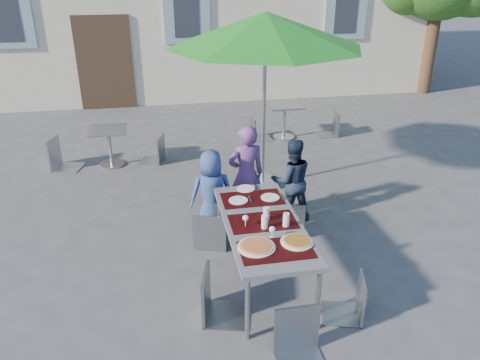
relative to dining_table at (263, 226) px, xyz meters
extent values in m
plane|color=#414143|center=(-0.12, 0.04, -0.70)|extent=(90.00, 90.00, 0.00)
cube|color=#38271A|center=(-2.12, 7.51, 0.40)|extent=(1.30, 0.06, 2.20)
cube|color=gray|center=(-4.12, 7.51, 1.50)|extent=(1.10, 0.06, 1.40)
cube|color=#262B33|center=(-4.12, 7.49, 1.50)|extent=(0.60, 0.04, 1.10)
cube|color=gray|center=(-0.12, 7.51, 1.50)|extent=(1.10, 0.06, 1.40)
cube|color=#262B33|center=(-0.12, 7.49, 1.50)|extent=(0.60, 0.04, 1.10)
cube|color=gray|center=(3.88, 7.51, 1.50)|extent=(1.10, 0.06, 1.40)
cube|color=#262B33|center=(3.88, 7.49, 1.50)|extent=(0.60, 0.04, 1.10)
cylinder|color=#47311E|center=(6.38, 7.54, 0.70)|extent=(0.36, 0.36, 2.80)
cube|color=#46464B|center=(0.00, 0.00, 0.03)|extent=(0.80, 1.85, 0.05)
cylinder|color=#949B9F|center=(-0.34, -0.86, -0.35)|extent=(0.05, 0.05, 0.70)
cylinder|color=#949B9F|center=(0.34, -0.86, -0.35)|extent=(0.05, 0.05, 0.70)
cylinder|color=#949B9F|center=(-0.34, 0.86, -0.35)|extent=(0.05, 0.05, 0.70)
cylinder|color=#949B9F|center=(0.34, 0.86, -0.35)|extent=(0.05, 0.05, 0.70)
cube|color=black|center=(0.00, -0.55, 0.06)|extent=(0.70, 0.42, 0.01)
cube|color=black|center=(0.00, 0.00, 0.06)|extent=(0.70, 0.42, 0.01)
cube|color=black|center=(0.00, 0.55, 0.06)|extent=(0.70, 0.42, 0.01)
cylinder|color=white|center=(-0.18, -0.48, 0.07)|extent=(0.37, 0.37, 0.01)
cylinder|color=tan|center=(-0.18, -0.48, 0.08)|extent=(0.33, 0.33, 0.01)
cylinder|color=#A53D10|center=(-0.18, -0.48, 0.09)|extent=(0.29, 0.29, 0.01)
cylinder|color=white|center=(0.24, -0.47, 0.07)|extent=(0.33, 0.33, 0.01)
cylinder|color=tan|center=(0.24, -0.47, 0.08)|extent=(0.29, 0.29, 0.01)
cylinder|color=maroon|center=(0.24, -0.47, 0.09)|extent=(0.25, 0.25, 0.01)
cylinder|color=silver|center=(-0.01, -0.13, 0.13)|extent=(0.07, 0.07, 0.15)
cylinder|color=silver|center=(0.05, 0.03, 0.13)|extent=(0.07, 0.07, 0.15)
cylinder|color=silver|center=(0.22, -0.13, 0.13)|extent=(0.07, 0.07, 0.15)
cylinder|color=silver|center=(-0.20, -0.06, 0.06)|extent=(0.06, 0.06, 0.00)
cylinder|color=silver|center=(-0.20, -0.06, 0.09)|extent=(0.01, 0.01, 0.08)
sphere|color=silver|center=(-0.20, -0.06, 0.15)|extent=(0.06, 0.06, 0.06)
cylinder|color=silver|center=(0.02, -0.33, 0.06)|extent=(0.06, 0.06, 0.00)
cylinder|color=silver|center=(0.02, -0.33, 0.09)|extent=(0.01, 0.01, 0.08)
sphere|color=silver|center=(0.02, -0.33, 0.15)|extent=(0.06, 0.06, 0.06)
cylinder|color=white|center=(-0.17, 0.52, 0.06)|extent=(0.22, 0.22, 0.01)
cube|color=#B1B3BA|center=(-0.03, 0.52, 0.06)|extent=(0.02, 0.18, 0.00)
cylinder|color=white|center=(0.21, 0.53, 0.06)|extent=(0.22, 0.22, 0.01)
cube|color=#B1B3BA|center=(0.35, 0.53, 0.06)|extent=(0.02, 0.18, 0.00)
cylinder|color=white|center=(-0.02, 0.81, 0.06)|extent=(0.22, 0.22, 0.01)
cube|color=#B1B3BA|center=(0.12, 0.81, 0.06)|extent=(0.02, 0.18, 0.00)
imported|color=navy|center=(-0.40, 1.12, -0.12)|extent=(0.58, 0.39, 1.16)
imported|color=#6A3B79|center=(0.09, 1.36, -0.01)|extent=(0.54, 0.40, 1.38)
imported|color=#1A243B|center=(0.71, 1.30, -0.11)|extent=(0.57, 0.33, 1.18)
cube|color=gray|center=(-0.44, 0.88, -0.26)|extent=(0.51, 0.51, 0.03)
cube|color=gray|center=(-0.50, 0.69, -0.01)|extent=(0.40, 0.14, 0.49)
cylinder|color=gray|center=(-0.22, 1.00, -0.48)|extent=(0.02, 0.02, 0.43)
cylinder|color=gray|center=(-0.56, 1.10, -0.48)|extent=(0.02, 0.02, 0.43)
cylinder|color=gray|center=(-0.32, 0.66, -0.48)|extent=(0.02, 0.02, 0.43)
cylinder|color=gray|center=(-0.66, 0.76, -0.48)|extent=(0.02, 0.02, 0.43)
cube|color=gray|center=(-0.11, 1.04, -0.20)|extent=(0.59, 0.59, 0.03)
cube|color=gray|center=(-0.18, 0.83, 0.08)|extent=(0.45, 0.18, 0.55)
cylinder|color=gray|center=(0.14, 1.17, -0.45)|extent=(0.02, 0.02, 0.49)
cylinder|color=gray|center=(-0.23, 1.29, -0.45)|extent=(0.02, 0.02, 0.49)
cylinder|color=gray|center=(0.02, 0.79, -0.45)|extent=(0.02, 0.02, 0.49)
cylinder|color=gray|center=(-0.36, 0.92, -0.45)|extent=(0.02, 0.02, 0.49)
cube|color=gray|center=(0.63, 0.99, -0.26)|extent=(0.54, 0.54, 0.03)
cube|color=gray|center=(0.55, 0.82, -0.01)|extent=(0.39, 0.19, 0.49)
cylinder|color=gray|center=(0.86, 1.09, -0.48)|extent=(0.02, 0.02, 0.43)
cylinder|color=gray|center=(0.54, 1.23, -0.48)|extent=(0.02, 0.02, 0.43)
cylinder|color=gray|center=(0.72, 0.76, -0.48)|extent=(0.02, 0.02, 0.43)
cylinder|color=gray|center=(0.40, 0.90, -0.48)|extent=(0.02, 0.02, 0.43)
cube|color=gray|center=(-0.48, -0.52, -0.23)|extent=(0.54, 0.54, 0.03)
cube|color=gray|center=(-0.68, -0.47, 0.03)|extent=(0.14, 0.43, 0.52)
cylinder|color=gray|center=(-0.34, -0.75, -0.47)|extent=(0.02, 0.02, 0.46)
cylinder|color=gray|center=(-0.25, -0.39, -0.47)|extent=(0.02, 0.02, 0.46)
cylinder|color=gray|center=(-0.71, -0.65, -0.47)|extent=(0.02, 0.02, 0.46)
cylinder|color=gray|center=(-0.61, -0.29, -0.47)|extent=(0.02, 0.02, 0.46)
cube|color=gray|center=(0.66, -0.72, -0.29)|extent=(0.47, 0.47, 0.03)
cube|color=gray|center=(0.83, -0.77, -0.07)|extent=(0.13, 0.37, 0.45)
cylinder|color=gray|center=(0.55, -0.52, -0.50)|extent=(0.02, 0.02, 0.40)
cylinder|color=gray|center=(0.46, -0.83, -0.50)|extent=(0.02, 0.02, 0.40)
cylinder|color=gray|center=(0.86, -0.61, -0.50)|extent=(0.02, 0.02, 0.40)
cylinder|color=gray|center=(0.77, -0.92, -0.50)|extent=(0.02, 0.02, 0.40)
cube|color=gray|center=(0.07, -1.30, -0.24)|extent=(0.42, 0.42, 0.03)
cube|color=gray|center=(0.07, -1.10, 0.01)|extent=(0.42, 0.03, 0.50)
cylinder|color=gray|center=(-0.11, -1.12, -0.47)|extent=(0.02, 0.02, 0.44)
cylinder|color=gray|center=(0.25, -1.12, -0.47)|extent=(0.02, 0.02, 0.44)
cylinder|color=#B1B3BA|center=(0.58, 2.42, -0.64)|extent=(0.50, 0.50, 0.11)
cylinder|color=#949B9F|center=(0.58, 2.42, 0.54)|extent=(0.06, 0.06, 2.47)
cone|color=#1B7B1E|center=(0.58, 2.42, 1.72)|extent=(2.86, 2.86, 0.48)
cylinder|color=#B1B3BA|center=(-1.85, 3.75, -0.68)|extent=(0.44, 0.44, 0.04)
cylinder|color=#949B9F|center=(-1.85, 3.75, -0.38)|extent=(0.06, 0.06, 0.63)
cube|color=#949B9F|center=(-1.85, 3.75, -0.04)|extent=(0.63, 0.63, 0.04)
cube|color=#93979F|center=(-2.60, 3.76, -0.21)|extent=(0.56, 0.56, 0.03)
cube|color=#93979F|center=(-2.81, 3.81, 0.06)|extent=(0.15, 0.45, 0.54)
cylinder|color=#93979F|center=(-2.46, 3.52, -0.46)|extent=(0.02, 0.02, 0.48)
cylinder|color=#93979F|center=(-2.36, 3.89, -0.46)|extent=(0.02, 0.02, 0.48)
cylinder|color=#93979F|center=(-2.84, 3.62, -0.46)|extent=(0.02, 0.02, 0.48)
cylinder|color=#93979F|center=(-2.74, 3.99, -0.46)|extent=(0.02, 0.02, 0.48)
cube|color=gray|center=(-1.16, 3.81, -0.27)|extent=(0.51, 0.51, 0.03)
cube|color=gray|center=(-0.98, 3.75, -0.03)|extent=(0.16, 0.39, 0.48)
cylinder|color=gray|center=(-1.27, 4.03, -0.49)|extent=(0.02, 0.02, 0.42)
cylinder|color=gray|center=(-1.38, 3.70, -0.49)|extent=(0.02, 0.02, 0.42)
cylinder|color=gray|center=(-0.94, 3.91, -0.49)|extent=(0.02, 0.02, 0.42)
cylinder|color=gray|center=(-1.05, 3.59, -0.49)|extent=(0.02, 0.02, 0.42)
cylinder|color=#B1B3BA|center=(1.53, 4.56, -0.68)|extent=(0.44, 0.44, 0.04)
cylinder|color=#949B9F|center=(1.53, 4.56, -0.37)|extent=(0.06, 0.06, 0.66)
cube|color=#949B9F|center=(1.53, 4.56, -0.01)|extent=(0.66, 0.66, 0.04)
cube|color=gray|center=(1.07, 4.60, -0.28)|extent=(0.40, 0.40, 0.03)
cube|color=gray|center=(0.89, 4.59, -0.05)|extent=(0.04, 0.39, 0.46)
cylinder|color=gray|center=(1.25, 4.44, -0.49)|extent=(0.02, 0.02, 0.41)
cylinder|color=gray|center=(1.23, 4.77, -0.49)|extent=(0.02, 0.02, 0.41)
cylinder|color=gray|center=(0.91, 4.42, -0.49)|extent=(0.02, 0.02, 0.41)
cylinder|color=gray|center=(0.90, 4.76, -0.49)|extent=(0.02, 0.02, 0.41)
cube|color=gray|center=(2.46, 4.57, -0.28)|extent=(0.43, 0.43, 0.03)
cube|color=gray|center=(2.64, 4.55, -0.04)|extent=(0.07, 0.39, 0.47)
cylinder|color=gray|center=(2.31, 4.75, -0.49)|extent=(0.02, 0.02, 0.41)
cylinder|color=gray|center=(2.27, 4.42, -0.49)|extent=(0.02, 0.02, 0.41)
cylinder|color=gray|center=(2.64, 4.72, -0.49)|extent=(0.02, 0.02, 0.41)
cylinder|color=gray|center=(2.61, 4.38, -0.49)|extent=(0.02, 0.02, 0.41)
camera|label=1|loc=(-1.04, -4.21, 2.54)|focal=35.00mm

